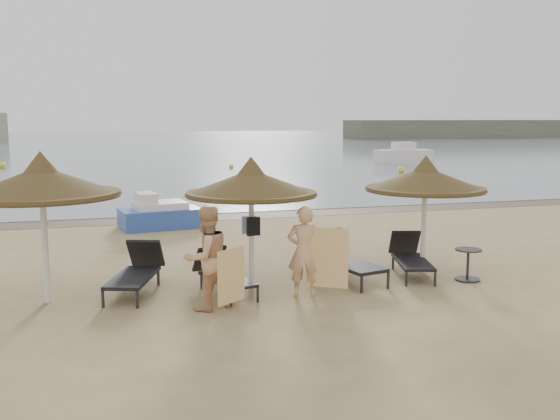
% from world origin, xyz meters
% --- Properties ---
extents(ground, '(160.00, 160.00, 0.00)m').
position_xyz_m(ground, '(0.00, 0.00, 0.00)').
color(ground, tan).
rests_on(ground, ground).
extents(sea, '(200.00, 140.00, 0.03)m').
position_xyz_m(sea, '(0.00, 80.00, 0.01)').
color(sea, slate).
rests_on(sea, ground).
extents(wet_sand_strip, '(200.00, 1.60, 0.01)m').
position_xyz_m(wet_sand_strip, '(0.00, 9.40, 0.00)').
color(wet_sand_strip, brown).
rests_on(wet_sand_strip, ground).
extents(palapa_left, '(2.69, 2.69, 2.67)m').
position_xyz_m(palapa_left, '(-4.05, 0.67, 2.13)').
color(palapa_left, white).
rests_on(palapa_left, ground).
extents(palapa_center, '(2.53, 2.53, 2.51)m').
position_xyz_m(palapa_center, '(-0.33, 0.73, 2.00)').
color(palapa_center, white).
rests_on(palapa_center, ground).
extents(palapa_right, '(2.49, 2.49, 2.47)m').
position_xyz_m(palapa_right, '(3.37, 0.75, 1.97)').
color(palapa_right, white).
rests_on(palapa_right, ground).
extents(lounger_far_left, '(1.26, 2.08, 0.89)m').
position_xyz_m(lounger_far_left, '(-2.49, 0.96, 0.40)').
color(lounger_far_left, '#272729').
rests_on(lounger_far_left, ground).
extents(lounger_near_left, '(0.97, 1.83, 0.78)m').
position_xyz_m(lounger_near_left, '(-0.96, 0.48, 0.35)').
color(lounger_near_left, '#272729').
rests_on(lounger_near_left, ground).
extents(lounger_near_right, '(1.14, 2.18, 0.93)m').
position_xyz_m(lounger_near_right, '(1.56, 0.82, 0.42)').
color(lounger_near_right, '#272729').
rests_on(lounger_near_right, ground).
extents(lounger_far_right, '(1.10, 1.95, 0.83)m').
position_xyz_m(lounger_far_right, '(3.07, 0.73, 0.37)').
color(lounger_far_right, '#272729').
rests_on(lounger_far_right, ground).
extents(side_table, '(0.53, 0.53, 0.64)m').
position_xyz_m(side_table, '(3.92, -0.08, 0.30)').
color(side_table, '#272729').
rests_on(side_table, ground).
extents(person_left, '(1.12, 0.96, 2.06)m').
position_xyz_m(person_left, '(-1.41, -0.51, 1.03)').
color(person_left, tan).
rests_on(person_left, ground).
extents(person_right, '(1.01, 0.80, 1.93)m').
position_xyz_m(person_right, '(0.40, -0.25, 0.97)').
color(person_right, tan).
rests_on(person_right, ground).
extents(towel_left, '(0.55, 0.40, 0.92)m').
position_xyz_m(towel_left, '(-1.06, -0.86, 0.64)').
color(towel_left, orange).
rests_on(towel_left, ground).
extents(towel_right, '(0.66, 0.45, 1.09)m').
position_xyz_m(towel_right, '(0.75, -0.50, 0.75)').
color(towel_right, orange).
rests_on(towel_right, ground).
extents(bag_patterned, '(0.29, 0.12, 0.35)m').
position_xyz_m(bag_patterned, '(-0.33, 0.91, 1.17)').
color(bag_patterned, white).
rests_on(bag_patterned, ground).
extents(bag_dark, '(0.26, 0.11, 0.35)m').
position_xyz_m(bag_dark, '(-0.33, 0.57, 1.19)').
color(bag_dark, black).
rests_on(bag_dark, ground).
extents(pedal_boat, '(2.47, 1.69, 1.07)m').
position_xyz_m(pedal_boat, '(-1.44, 7.82, 0.40)').
color(pedal_boat, '#2E50AD').
rests_on(pedal_boat, ground).
extents(buoy_left, '(0.40, 0.40, 0.40)m').
position_xyz_m(buoy_left, '(-6.84, 24.61, 0.20)').
color(buoy_left, yellow).
rests_on(buoy_left, ground).
extents(buoy_mid, '(0.32, 0.32, 0.32)m').
position_xyz_m(buoy_mid, '(5.09, 28.82, 0.16)').
color(buoy_mid, yellow).
rests_on(buoy_mid, ground).
extents(buoy_right, '(0.39, 0.39, 0.39)m').
position_xyz_m(buoy_right, '(14.15, 22.80, 0.19)').
color(buoy_right, yellow).
rests_on(buoy_right, ground).
extents(buoy_extra, '(0.41, 0.41, 0.41)m').
position_xyz_m(buoy_extra, '(-9.17, 33.27, 0.21)').
color(buoy_extra, yellow).
rests_on(buoy_extra, ground).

